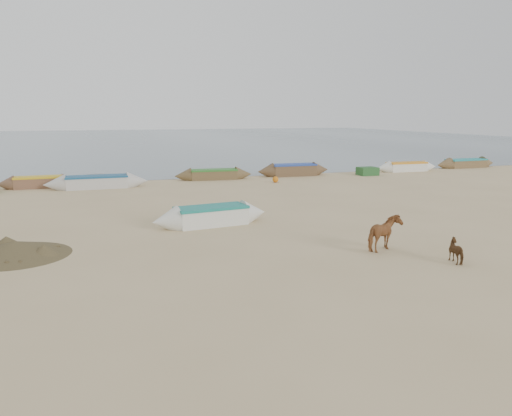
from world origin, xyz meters
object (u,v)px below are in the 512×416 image
(cow_adult, at_px, (384,234))
(calf_front, at_px, (219,213))
(calf_right, at_px, (459,251))
(near_canoe, at_px, (211,216))

(cow_adult, height_order, calf_front, cow_adult)
(cow_adult, height_order, calf_right, cow_adult)
(calf_front, height_order, calf_right, calf_front)
(near_canoe, bearing_deg, calf_right, -59.41)
(cow_adult, distance_m, near_canoe, 7.87)
(calf_front, xyz_separation_m, calf_right, (5.99, -8.60, -0.02))
(calf_front, height_order, near_canoe, near_canoe)
(cow_adult, xyz_separation_m, calf_front, (-4.43, 6.56, -0.23))
(calf_right, relative_size, near_canoe, 0.15)
(calf_front, distance_m, near_canoe, 0.63)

